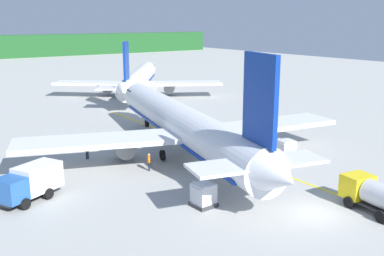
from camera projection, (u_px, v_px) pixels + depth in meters
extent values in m
cube|color=#A8A8A3|center=(75.00, 112.00, 71.92)|extent=(240.00, 320.00, 0.20)
cylinder|color=silver|center=(181.00, 122.00, 48.18)|extent=(12.55, 35.83, 3.80)
cone|color=silver|center=(136.00, 95.00, 65.59)|extent=(4.09, 3.22, 3.61)
cone|color=silver|center=(280.00, 176.00, 30.32)|extent=(3.92, 3.90, 3.23)
cube|color=#192333|center=(140.00, 91.00, 63.39)|extent=(3.72, 3.12, 0.60)
cube|color=silver|center=(99.00, 141.00, 43.30)|extent=(16.67, 10.04, 0.50)
cylinder|color=slate|center=(123.00, 145.00, 46.18)|extent=(2.92, 3.64, 2.20)
cube|color=silver|center=(265.00, 125.00, 49.74)|extent=(16.52, 7.05, 0.50)
cylinder|color=slate|center=(235.00, 134.00, 50.69)|extent=(2.92, 3.64, 2.20)
cube|color=navy|center=(260.00, 99.00, 32.02)|extent=(1.43, 4.35, 6.50)
cube|color=silver|center=(258.00, 163.00, 33.13)|extent=(10.87, 5.66, 0.24)
cube|color=navy|center=(181.00, 132.00, 48.42)|extent=(11.48, 32.29, 0.36)
cylinder|color=black|center=(147.00, 123.00, 61.27)|extent=(0.61, 1.15, 1.10)
cylinder|color=gray|center=(147.00, 117.00, 61.08)|extent=(0.20, 0.20, 0.50)
cylinder|color=black|center=(163.00, 155.00, 46.59)|extent=(0.61, 1.15, 1.10)
cylinder|color=gray|center=(162.00, 148.00, 46.41)|extent=(0.20, 0.20, 0.50)
cylinder|color=black|center=(209.00, 150.00, 48.42)|extent=(0.61, 1.15, 1.10)
cylinder|color=gray|center=(209.00, 143.00, 48.24)|extent=(0.20, 0.20, 0.50)
cylinder|color=white|center=(139.00, 79.00, 86.24)|extent=(22.12, 28.62, 3.47)
cone|color=white|center=(148.00, 69.00, 103.28)|extent=(3.95, 3.71, 3.30)
cone|color=white|center=(124.00, 91.00, 68.75)|extent=(4.10, 4.10, 2.95)
cube|color=#192333|center=(147.00, 66.00, 101.15)|extent=(3.67, 3.51, 0.55)
cube|color=white|center=(93.00, 83.00, 84.68)|extent=(13.78, 13.03, 0.46)
cylinder|color=slate|center=(109.00, 88.00, 86.51)|extent=(3.34, 3.54, 2.01)
cube|color=white|center=(182.00, 83.00, 84.53)|extent=(14.84, 11.10, 0.46)
cylinder|color=slate|center=(169.00, 88.00, 86.40)|extent=(3.34, 3.54, 2.01)
cube|color=navy|center=(126.00, 61.00, 70.50)|extent=(2.63, 3.44, 5.93)
cube|color=white|center=(127.00, 88.00, 71.51)|extent=(9.40, 7.94, 0.22)
cube|color=navy|center=(139.00, 84.00, 86.46)|extent=(20.05, 25.86, 0.33)
cylinder|color=black|center=(146.00, 84.00, 99.01)|extent=(0.85, 1.00, 1.00)
cylinder|color=gray|center=(146.00, 80.00, 98.84)|extent=(0.18, 0.18, 0.46)
cylinder|color=black|center=(126.00, 94.00, 85.55)|extent=(0.85, 1.00, 1.00)
cylinder|color=gray|center=(126.00, 90.00, 85.38)|extent=(0.18, 0.18, 0.46)
cylinder|color=black|center=(151.00, 94.00, 85.51)|extent=(0.85, 1.00, 1.00)
cylinder|color=gray|center=(151.00, 90.00, 85.34)|extent=(0.18, 0.18, 0.46)
cube|color=#2659A5|center=(11.00, 190.00, 34.50)|extent=(2.58, 2.77, 1.80)
cube|color=#192333|center=(1.00, 189.00, 33.69)|extent=(0.88, 1.70, 0.94)
cube|color=white|center=(38.00, 177.00, 36.76)|extent=(4.18, 3.55, 2.14)
cube|color=#262628|center=(30.00, 194.00, 36.26)|extent=(5.51, 3.74, 0.16)
cylinder|color=black|center=(25.00, 204.00, 34.49)|extent=(0.93, 0.65, 0.90)
cylinder|color=black|center=(5.00, 199.00, 35.51)|extent=(0.93, 0.65, 0.90)
cylinder|color=black|center=(49.00, 194.00, 36.54)|extent=(0.93, 0.65, 0.90)
cylinder|color=black|center=(29.00, 189.00, 37.56)|extent=(0.93, 0.65, 0.90)
cube|color=yellow|center=(357.00, 186.00, 35.34)|extent=(2.43, 2.09, 1.80)
cube|color=#192333|center=(349.00, 178.00, 35.99)|extent=(1.84, 0.34, 0.94)
cube|color=#262628|center=(381.00, 209.00, 33.48)|extent=(2.46, 6.77, 0.16)
cylinder|color=black|center=(349.00, 202.00, 34.83)|extent=(0.40, 0.93, 0.90)
cylinder|color=black|center=(369.00, 197.00, 35.81)|extent=(0.40, 0.93, 0.90)
cylinder|color=black|center=(381.00, 217.00, 32.23)|extent=(0.40, 0.93, 0.90)
cube|color=#333338|center=(286.00, 156.00, 47.65)|extent=(2.12, 2.12, 0.30)
cube|color=silver|center=(286.00, 148.00, 47.43)|extent=(1.88, 1.88, 1.57)
cube|color=silver|center=(282.00, 142.00, 47.07)|extent=(0.95, 1.71, 0.57)
cube|color=#333338|center=(203.00, 204.00, 35.18)|extent=(1.78, 1.78, 0.30)
cube|color=silver|center=(204.00, 193.00, 34.96)|extent=(1.58, 1.58, 1.54)
cube|color=silver|center=(198.00, 187.00, 34.50)|extent=(0.68, 1.56, 0.56)
cylinder|color=#191E33|center=(247.00, 167.00, 43.39)|extent=(0.14, 0.14, 0.79)
cylinder|color=#191E33|center=(247.00, 167.00, 43.22)|extent=(0.14, 0.14, 0.79)
cube|color=orange|center=(247.00, 160.00, 43.14)|extent=(0.47, 0.47, 0.60)
cube|color=silver|center=(247.00, 160.00, 43.13)|extent=(0.48, 0.48, 0.06)
sphere|color=tan|center=(247.00, 156.00, 43.05)|extent=(0.22, 0.22, 0.22)
cylinder|color=orange|center=(247.00, 159.00, 43.39)|extent=(0.09, 0.09, 0.57)
cylinder|color=orange|center=(247.00, 161.00, 42.87)|extent=(0.09, 0.09, 0.57)
cylinder|color=#191E33|center=(86.00, 155.00, 47.02)|extent=(0.14, 0.14, 0.80)
cylinder|color=#191E33|center=(88.00, 155.00, 47.13)|extent=(0.14, 0.14, 0.80)
cube|color=#CCE519|center=(87.00, 149.00, 46.91)|extent=(0.45, 0.25, 0.60)
cube|color=silver|center=(87.00, 148.00, 46.91)|extent=(0.46, 0.26, 0.06)
sphere|color=tan|center=(87.00, 145.00, 46.82)|extent=(0.22, 0.22, 0.22)
cylinder|color=#CCE519|center=(84.00, 149.00, 46.74)|extent=(0.09, 0.09, 0.57)
cylinder|color=#CCE519|center=(89.00, 148.00, 47.07)|extent=(0.09, 0.09, 0.57)
cylinder|color=#191E33|center=(149.00, 167.00, 43.29)|extent=(0.14, 0.14, 0.85)
cylinder|color=#191E33|center=(149.00, 166.00, 43.46)|extent=(0.14, 0.14, 0.85)
cube|color=orange|center=(149.00, 159.00, 43.20)|extent=(0.43, 0.49, 0.64)
cube|color=silver|center=(149.00, 159.00, 43.19)|extent=(0.44, 0.50, 0.06)
sphere|color=tan|center=(149.00, 155.00, 43.10)|extent=(0.23, 0.23, 0.23)
cylinder|color=orange|center=(149.00, 160.00, 42.93)|extent=(0.09, 0.09, 0.61)
cylinder|color=orange|center=(149.00, 158.00, 43.46)|extent=(0.09, 0.09, 0.61)
cube|color=yellow|center=(239.00, 159.00, 47.24)|extent=(0.30, 60.00, 0.01)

